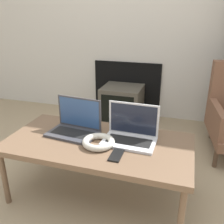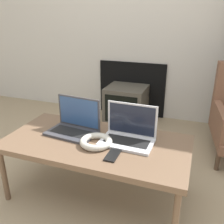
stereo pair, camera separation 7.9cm
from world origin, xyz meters
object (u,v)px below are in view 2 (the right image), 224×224
at_px(laptop_left, 75,124).
at_px(laptop_right, 129,133).
at_px(phone, 113,155).
at_px(headphones, 96,142).
at_px(tv, 126,104).

xyz_separation_m(laptop_left, laptop_right, (0.38, 0.00, 0.00)).
bearing_deg(phone, headphones, 149.52).
relative_size(laptop_left, laptop_right, 1.04).
distance_m(laptop_left, headphones, 0.24).
relative_size(laptop_right, phone, 2.26).
relative_size(laptop_right, tv, 0.76).
distance_m(laptop_right, phone, 0.21).
bearing_deg(phone, laptop_right, 80.56).
distance_m(laptop_left, tv, 1.26).
height_order(laptop_left, phone, laptop_left).
bearing_deg(laptop_right, tv, 109.13).
relative_size(laptop_left, headphones, 1.72).
xyz_separation_m(laptop_left, headphones, (0.21, -0.12, -0.03)).
bearing_deg(laptop_right, phone, -97.72).
height_order(headphones, tv, headphones).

